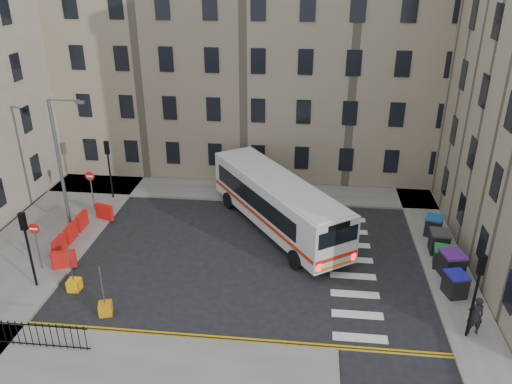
% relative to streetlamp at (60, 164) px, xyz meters
% --- Properties ---
extents(ground, '(120.00, 120.00, 0.00)m').
position_rel_streetlamp_xyz_m(ground, '(13.00, -2.00, -4.34)').
color(ground, black).
rests_on(ground, ground).
extents(pavement_north, '(36.00, 3.20, 0.15)m').
position_rel_streetlamp_xyz_m(pavement_north, '(7.00, 6.60, -4.26)').
color(pavement_north, slate).
rests_on(pavement_north, ground).
extents(pavement_east, '(2.40, 26.00, 0.15)m').
position_rel_streetlamp_xyz_m(pavement_east, '(22.00, 2.00, -4.26)').
color(pavement_east, slate).
rests_on(pavement_east, ground).
extents(pavement_west, '(6.00, 22.00, 0.15)m').
position_rel_streetlamp_xyz_m(pavement_west, '(-1.00, -1.00, -4.26)').
color(pavement_west, slate).
rests_on(pavement_west, ground).
extents(terrace_north, '(38.30, 10.80, 17.20)m').
position_rel_streetlamp_xyz_m(terrace_north, '(6.00, 13.50, 4.28)').
color(terrace_north, gray).
rests_on(terrace_north, ground).
extents(traffic_light_east, '(0.28, 0.22, 4.10)m').
position_rel_streetlamp_xyz_m(traffic_light_east, '(21.60, -7.50, -1.47)').
color(traffic_light_east, black).
rests_on(traffic_light_east, pavement_east).
extents(traffic_light_nw, '(0.28, 0.22, 4.10)m').
position_rel_streetlamp_xyz_m(traffic_light_nw, '(1.00, 4.50, -1.47)').
color(traffic_light_nw, black).
rests_on(traffic_light_nw, pavement_west).
extents(traffic_light_sw, '(0.28, 0.22, 4.10)m').
position_rel_streetlamp_xyz_m(traffic_light_sw, '(1.00, -6.00, -1.47)').
color(traffic_light_sw, black).
rests_on(traffic_light_sw, pavement_west).
extents(streetlamp, '(0.50, 0.22, 8.14)m').
position_rel_streetlamp_xyz_m(streetlamp, '(0.00, 0.00, 0.00)').
color(streetlamp, '#595B5E').
rests_on(streetlamp, pavement_west).
extents(no_entry_north, '(0.60, 0.08, 3.00)m').
position_rel_streetlamp_xyz_m(no_entry_north, '(0.50, 2.50, -2.26)').
color(no_entry_north, '#595B5E').
rests_on(no_entry_north, pavement_west).
extents(no_entry_south, '(0.60, 0.08, 3.00)m').
position_rel_streetlamp_xyz_m(no_entry_south, '(0.50, -4.50, -2.26)').
color(no_entry_south, '#595B5E').
rests_on(no_entry_south, pavement_west).
extents(roadworks_barriers, '(1.66, 6.26, 1.00)m').
position_rel_streetlamp_xyz_m(roadworks_barriers, '(1.16, -1.50, -3.69)').
color(roadworks_barriers, red).
rests_on(roadworks_barriers, pavement_west).
extents(iron_railings, '(7.80, 0.04, 1.20)m').
position_rel_streetlamp_xyz_m(iron_railings, '(1.75, -10.20, -3.59)').
color(iron_railings, black).
rests_on(iron_railings, pavement_sw).
extents(bus, '(9.10, 11.49, 3.29)m').
position_rel_streetlamp_xyz_m(bus, '(12.63, 1.48, -2.44)').
color(bus, silver).
rests_on(bus, ground).
extents(wheelie_bin_a, '(1.19, 1.29, 1.19)m').
position_rel_streetlamp_xyz_m(wheelie_bin_a, '(21.79, -4.48, -3.59)').
color(wheelie_bin_a, black).
rests_on(wheelie_bin_a, pavement_east).
extents(wheelie_bin_b, '(1.31, 1.43, 1.37)m').
position_rel_streetlamp_xyz_m(wheelie_bin_b, '(21.99, -2.82, -3.50)').
color(wheelie_bin_b, black).
rests_on(wheelie_bin_b, pavement_east).
extents(wheelie_bin_c, '(1.07, 1.17, 1.12)m').
position_rel_streetlamp_xyz_m(wheelie_bin_c, '(21.72, -1.93, -3.62)').
color(wheelie_bin_c, black).
rests_on(wheelie_bin_c, pavement_east).
extents(wheelie_bin_d, '(1.07, 1.21, 1.29)m').
position_rel_streetlamp_xyz_m(wheelie_bin_d, '(21.88, -0.46, -3.54)').
color(wheelie_bin_d, black).
rests_on(wheelie_bin_d, pavement_east).
extents(wheelie_bin_e, '(1.26, 1.34, 1.18)m').
position_rel_streetlamp_xyz_m(wheelie_bin_e, '(21.99, 1.54, -3.59)').
color(wheelie_bin_e, black).
rests_on(wheelie_bin_e, pavement_east).
extents(pedestrian, '(0.70, 0.48, 1.87)m').
position_rel_streetlamp_xyz_m(pedestrian, '(21.90, -7.28, -3.25)').
color(pedestrian, black).
rests_on(pedestrian, pavement_east).
extents(bollard_yellow, '(0.61, 0.61, 0.60)m').
position_rel_streetlamp_xyz_m(bollard_yellow, '(3.00, -5.98, -4.04)').
color(bollard_yellow, '#F4AF0D').
rests_on(bollard_yellow, ground).
extents(bollard_chevron, '(0.75, 0.75, 0.60)m').
position_rel_streetlamp_xyz_m(bollard_chevron, '(5.28, -7.63, -4.04)').
color(bollard_chevron, orange).
rests_on(bollard_chevron, ground).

